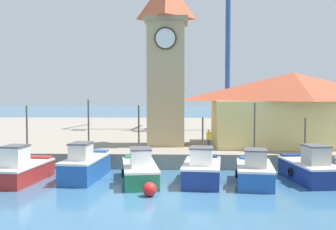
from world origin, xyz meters
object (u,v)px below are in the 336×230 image
object	(u,v)px
fishing_boat_right_inner	(309,169)
dock_worker_near_tower	(209,140)
port_crane_near	(159,61)
fishing_boat_left_inner	(85,166)
port_crane_far	(228,56)
fishing_boat_mid_left	(140,170)
fishing_boat_mid_right	(255,172)
fishing_boat_left_outer	(22,170)
warehouse_right	(293,108)
fishing_boat_center	(202,170)
mooring_buoy	(150,189)
clock_tower	(166,56)

from	to	relation	value
fishing_boat_right_inner	dock_worker_near_tower	xyz separation A→B (m)	(-5.43, 4.26, 1.11)
port_crane_near	fishing_boat_left_inner	bearing A→B (deg)	-97.44
port_crane_far	dock_worker_near_tower	bearing A→B (deg)	-100.33
fishing_boat_left_inner	fishing_boat_mid_left	xyz separation A→B (m)	(3.26, -0.69, -0.11)
fishing_boat_mid_right	fishing_boat_left_inner	bearing A→B (deg)	174.24
fishing_boat_left_outer	fishing_boat_right_inner	xyz separation A→B (m)	(16.28, 0.79, 0.02)
fishing_boat_mid_left	fishing_boat_right_inner	distance (m)	9.65
fishing_boat_right_inner	dock_worker_near_tower	world-z (taller)	fishing_boat_right_inner
warehouse_right	port_crane_far	world-z (taller)	port_crane_far
port_crane_far	warehouse_right	bearing A→B (deg)	-73.58
fishing_boat_mid_left	fishing_boat_right_inner	xyz separation A→B (m)	(9.63, 0.55, 0.05)
fishing_boat_mid_left	fishing_boat_center	world-z (taller)	fishing_boat_mid_left
mooring_buoy	fishing_boat_left_outer	bearing A→B (deg)	159.35
fishing_boat_left_outer	clock_tower	xyz separation A→B (m)	(7.77, 8.85, 7.18)
fishing_boat_mid_left	clock_tower	size ratio (longest dim) A/B	0.36
fishing_boat_left_inner	port_crane_near	size ratio (longest dim) A/B	0.24
fishing_boat_mid_right	fishing_boat_center	bearing A→B (deg)	175.33
port_crane_near	fishing_boat_mid_left	bearing A→B (deg)	-89.09
port_crane_near	warehouse_right	bearing A→B (deg)	-50.51
fishing_boat_left_outer	clock_tower	size ratio (longest dim) A/B	0.32
warehouse_right	dock_worker_near_tower	xyz separation A→B (m)	(-6.81, -4.29, -2.04)
fishing_boat_left_inner	fishing_boat_right_inner	world-z (taller)	fishing_boat_left_inner
mooring_buoy	dock_worker_near_tower	size ratio (longest dim) A/B	0.43
fishing_boat_left_outer	fishing_boat_right_inner	distance (m)	16.30
fishing_boat_left_inner	port_crane_near	distance (m)	23.75
fishing_boat_mid_right	port_crane_near	distance (m)	25.43
fishing_boat_center	port_crane_near	xyz separation A→B (m)	(-3.87, 22.95, 7.96)
fishing_boat_center	port_crane_far	size ratio (longest dim) A/B	0.22
fishing_boat_left_inner	fishing_boat_right_inner	distance (m)	12.90
clock_tower	dock_worker_near_tower	bearing A→B (deg)	-51.02
fishing_boat_right_inner	port_crane_near	size ratio (longest dim) A/B	0.24
fishing_boat_mid_right	fishing_boat_right_inner	bearing A→B (deg)	14.40
port_crane_far	fishing_boat_left_inner	bearing A→B (deg)	-116.63
fishing_boat_center	mooring_buoy	distance (m)	4.05
warehouse_right	port_crane_near	distance (m)	18.53
fishing_boat_left_outer	dock_worker_near_tower	world-z (taller)	fishing_boat_left_outer
warehouse_right	dock_worker_near_tower	world-z (taller)	warehouse_right
fishing_boat_left_outer	warehouse_right	xyz separation A→B (m)	(17.67, 9.33, 3.17)
port_crane_far	mooring_buoy	world-z (taller)	port_crane_far
fishing_boat_mid_left	port_crane_far	xyz separation A→B (m)	(7.29, 21.73, 8.45)
fishing_boat_left_inner	fishing_boat_mid_left	size ratio (longest dim) A/B	0.91
fishing_boat_left_outer	fishing_boat_left_inner	size ratio (longest dim) A/B	0.96
clock_tower	port_crane_far	world-z (taller)	port_crane_far
warehouse_right	fishing_boat_mid_left	bearing A→B (deg)	-140.48
fishing_boat_center	mooring_buoy	bearing A→B (deg)	-131.67
fishing_boat_left_outer	warehouse_right	distance (m)	20.23
mooring_buoy	port_crane_far	bearing A→B (deg)	75.39
fishing_boat_left_outer	dock_worker_near_tower	distance (m)	12.02
fishing_boat_center	dock_worker_near_tower	bearing A→B (deg)	81.80
dock_worker_near_tower	mooring_buoy	bearing A→B (deg)	-113.24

